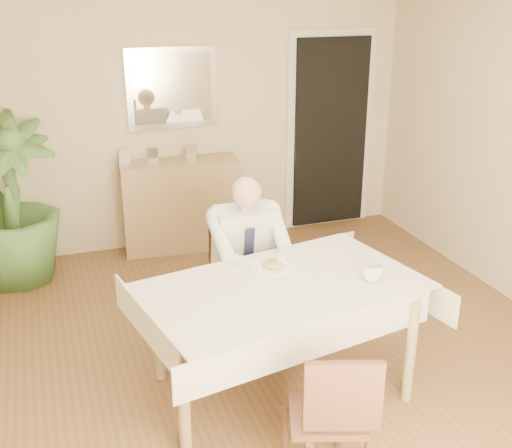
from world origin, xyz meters
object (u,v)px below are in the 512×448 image
object	(u,v)px
chair_near	(333,413)
seated_man	(251,257)
dining_table	(282,297)
sideboard	(181,205)
coffee_mug	(372,272)
potted_palm	(10,201)
chair_far	(239,270)

from	to	relation	value
chair_near	seated_man	distance (m)	1.49
dining_table	sideboard	distance (m)	2.53
dining_table	coffee_mug	xyz separation A→B (m)	(0.55, -0.12, 0.14)
chair_near	seated_man	size ratio (longest dim) A/B	0.66
dining_table	sideboard	xyz separation A→B (m)	(-0.07, 2.52, -0.22)
dining_table	potted_palm	size ratio (longest dim) A/B	1.29
chair_far	sideboard	bearing A→B (deg)	98.18
seated_man	sideboard	distance (m)	1.95
seated_man	potted_palm	size ratio (longest dim) A/B	0.84
dining_table	sideboard	size ratio (longest dim) A/B	1.71
chair_near	potted_palm	distance (m)	3.53
chair_near	potted_palm	world-z (taller)	potted_palm
chair_near	seated_man	bearing A→B (deg)	106.09
chair_far	chair_near	xyz separation A→B (m)	(-0.06, -1.76, -0.01)
chair_far	coffee_mug	distance (m)	1.19
chair_far	seated_man	world-z (taller)	seated_man
sideboard	chair_near	bearing A→B (deg)	-84.85
dining_table	potted_palm	world-z (taller)	potted_palm
dining_table	seated_man	distance (m)	0.59
sideboard	potted_palm	world-z (taller)	potted_palm
coffee_mug	seated_man	bearing A→B (deg)	127.69
chair_near	coffee_mug	bearing A→B (deg)	69.49
dining_table	potted_palm	xyz separation A→B (m)	(-1.61, 2.28, 0.07)
chair_near	sideboard	size ratio (longest dim) A/B	0.73
dining_table	chair_near	size ratio (longest dim) A/B	2.33
seated_man	dining_table	bearing A→B (deg)	-90.00
dining_table	chair_near	world-z (taller)	chair_near
chair_far	seated_man	distance (m)	0.36
chair_near	potted_palm	bearing A→B (deg)	134.51
sideboard	seated_man	bearing A→B (deg)	-82.91
coffee_mug	potted_palm	world-z (taller)	potted_palm
chair_near	coffee_mug	world-z (taller)	coffee_mug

